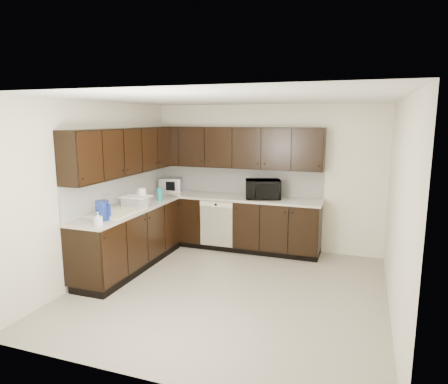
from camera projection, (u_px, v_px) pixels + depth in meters
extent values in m
plane|color=#9E9683|center=(229.00, 290.00, 5.33)|extent=(4.00, 4.00, 0.00)
plane|color=white|center=(229.00, 99.00, 4.88)|extent=(4.00, 4.00, 0.00)
cube|color=beige|center=(266.00, 177.00, 6.96)|extent=(4.00, 0.02, 2.50)
cube|color=beige|center=(98.00, 190.00, 5.76)|extent=(0.02, 4.00, 2.50)
cube|color=beige|center=(398.00, 211.00, 4.45)|extent=(0.02, 4.00, 2.50)
cube|color=beige|center=(150.00, 245.00, 3.25)|extent=(4.00, 0.02, 2.50)
cube|color=black|center=(233.00, 224.00, 6.99)|extent=(3.00, 0.60, 0.90)
cube|color=black|center=(130.00, 239.00, 6.08)|extent=(0.60, 2.20, 0.90)
cube|color=black|center=(233.00, 245.00, 7.09)|extent=(3.00, 0.54, 0.10)
cube|color=black|center=(132.00, 264.00, 6.14)|extent=(0.54, 2.20, 0.10)
cube|color=#B5AC9E|center=(233.00, 197.00, 6.90)|extent=(3.03, 0.63, 0.04)
cube|color=#B5AC9E|center=(128.00, 209.00, 6.00)|extent=(0.63, 2.23, 0.04)
cube|color=white|center=(238.00, 180.00, 7.12)|extent=(3.00, 0.02, 0.48)
cube|color=white|center=(122.00, 188.00, 6.32)|extent=(0.02, 2.80, 0.48)
cube|color=black|center=(236.00, 147.00, 6.87)|extent=(3.00, 0.33, 0.70)
cube|color=black|center=(123.00, 152.00, 6.01)|extent=(0.33, 2.47, 0.70)
cube|color=beige|center=(216.00, 224.00, 6.78)|extent=(0.58, 0.02, 0.78)
cube|color=beige|center=(216.00, 204.00, 6.71)|extent=(0.58, 0.03, 0.08)
cylinder|color=black|center=(216.00, 205.00, 6.69)|extent=(0.04, 0.02, 0.04)
cube|color=beige|center=(118.00, 212.00, 5.71)|extent=(0.54, 0.82, 0.03)
cube|color=beige|center=(110.00, 221.00, 5.54)|extent=(0.42, 0.34, 0.16)
cube|color=beige|center=(126.00, 215.00, 5.91)|extent=(0.42, 0.34, 0.16)
cylinder|color=silver|center=(104.00, 202.00, 5.76)|extent=(0.03, 0.03, 0.26)
cylinder|color=silver|center=(107.00, 194.00, 5.72)|extent=(0.14, 0.02, 0.02)
cylinder|color=#B2B2B7|center=(110.00, 219.00, 5.53)|extent=(0.20, 0.20, 0.10)
imported|color=black|center=(263.00, 189.00, 6.66)|extent=(0.66, 0.54, 0.32)
imported|color=gray|center=(98.00, 219.00, 4.98)|extent=(0.10, 0.10, 0.17)
imported|color=gray|center=(137.00, 195.00, 6.45)|extent=(0.10, 0.10, 0.21)
cube|color=#ABAAAD|center=(171.00, 185.00, 7.34)|extent=(0.46, 0.39, 0.25)
cube|color=white|center=(136.00, 201.00, 6.06)|extent=(0.49, 0.44, 0.16)
cylinder|color=navy|center=(102.00, 210.00, 5.24)|extent=(0.21, 0.21, 0.26)
cylinder|color=#0D8F8A|center=(160.00, 194.00, 6.50)|extent=(0.12, 0.12, 0.21)
cylinder|color=silver|center=(142.00, 197.00, 6.13)|extent=(0.14, 0.14, 0.27)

